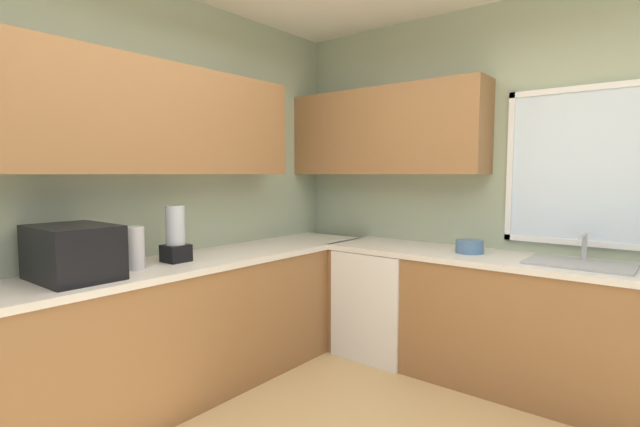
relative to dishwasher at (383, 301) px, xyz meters
name	(u,v)px	position (x,y,z in m)	size (l,w,h in m)	color
room_shell	(297,102)	(0.01, -1.05, 1.46)	(3.65, 4.03, 2.76)	#9EAD8E
counter_run_left	(158,335)	(-0.66, -1.61, 0.02)	(0.65, 3.64, 0.89)	olive
counter_run_back	(513,322)	(1.00, 0.03, 0.02)	(2.74, 0.65, 0.89)	olive
dishwasher	(383,301)	(0.00, 0.00, 0.00)	(0.60, 0.60, 0.85)	white
microwave	(73,252)	(-0.66, -2.10, 0.61)	(0.48, 0.36, 0.29)	black
kettle	(134,248)	(-0.64, -1.76, 0.59)	(0.11, 0.11, 0.25)	#B7B7BC
sink_assembly	(579,263)	(1.38, 0.04, 0.48)	(0.60, 0.40, 0.19)	#9EA0A5
bowl	(470,247)	(0.69, 0.03, 0.51)	(0.19, 0.19, 0.09)	#4C7099
blender_appliance	(176,237)	(-0.66, -1.47, 0.63)	(0.15, 0.15, 0.36)	black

